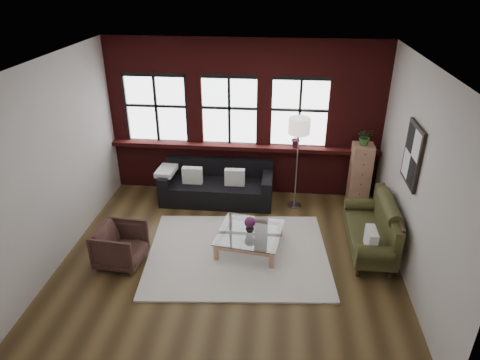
# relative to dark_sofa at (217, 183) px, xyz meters

# --- Properties ---
(floor) EXTENTS (5.50, 5.50, 0.00)m
(floor) POSITION_rel_dark_sofa_xyz_m (0.50, -1.90, -0.41)
(floor) COLOR #3E2D17
(floor) RESTS_ON ground
(ceiling) EXTENTS (5.50, 5.50, 0.00)m
(ceiling) POSITION_rel_dark_sofa_xyz_m (0.50, -1.90, 2.79)
(ceiling) COLOR white
(ceiling) RESTS_ON ground
(wall_back) EXTENTS (5.50, 0.00, 5.50)m
(wall_back) POSITION_rel_dark_sofa_xyz_m (0.50, 0.60, 1.19)
(wall_back) COLOR #BDB6AF
(wall_back) RESTS_ON ground
(wall_front) EXTENTS (5.50, 0.00, 5.50)m
(wall_front) POSITION_rel_dark_sofa_xyz_m (0.50, -4.40, 1.19)
(wall_front) COLOR #BDB6AF
(wall_front) RESTS_ON ground
(wall_left) EXTENTS (0.00, 5.00, 5.00)m
(wall_left) POSITION_rel_dark_sofa_xyz_m (-2.25, -1.90, 1.19)
(wall_left) COLOR #BDB6AF
(wall_left) RESTS_ON ground
(wall_right) EXTENTS (0.00, 5.00, 5.00)m
(wall_right) POSITION_rel_dark_sofa_xyz_m (3.25, -1.90, 1.19)
(wall_right) COLOR #BDB6AF
(wall_right) RESTS_ON ground
(brick_backwall) EXTENTS (5.50, 0.12, 3.20)m
(brick_backwall) POSITION_rel_dark_sofa_xyz_m (0.50, 0.54, 1.19)
(brick_backwall) COLOR #4C1212
(brick_backwall) RESTS_ON floor
(sill_ledge) EXTENTS (5.50, 0.30, 0.08)m
(sill_ledge) POSITION_rel_dark_sofa_xyz_m (0.50, 0.45, 0.63)
(sill_ledge) COLOR #4C1212
(sill_ledge) RESTS_ON brick_backwall
(window_left) EXTENTS (1.38, 0.10, 1.50)m
(window_left) POSITION_rel_dark_sofa_xyz_m (-1.30, 0.55, 1.34)
(window_left) COLOR black
(window_left) RESTS_ON brick_backwall
(window_mid) EXTENTS (1.38, 0.10, 1.50)m
(window_mid) POSITION_rel_dark_sofa_xyz_m (0.20, 0.55, 1.34)
(window_mid) COLOR black
(window_mid) RESTS_ON brick_backwall
(window_right) EXTENTS (1.38, 0.10, 1.50)m
(window_right) POSITION_rel_dark_sofa_xyz_m (1.60, 0.55, 1.34)
(window_right) COLOR black
(window_right) RESTS_ON brick_backwall
(wall_poster) EXTENTS (0.05, 0.74, 0.94)m
(wall_poster) POSITION_rel_dark_sofa_xyz_m (3.22, -1.60, 1.44)
(wall_poster) COLOR black
(wall_poster) RESTS_ON wall_right
(shag_rug) EXTENTS (3.19, 2.61, 0.03)m
(shag_rug) POSITION_rel_dark_sofa_xyz_m (0.62, -1.82, -0.39)
(shag_rug) COLOR beige
(shag_rug) RESTS_ON floor
(dark_sofa) EXTENTS (2.25, 0.91, 0.82)m
(dark_sofa) POSITION_rel_dark_sofa_xyz_m (0.00, 0.00, 0.00)
(dark_sofa) COLOR black
(dark_sofa) RESTS_ON floor
(pillow_a) EXTENTS (0.40, 0.14, 0.34)m
(pillow_a) POSITION_rel_dark_sofa_xyz_m (-0.48, -0.10, 0.19)
(pillow_a) COLOR silver
(pillow_a) RESTS_ON dark_sofa
(pillow_b) EXTENTS (0.41, 0.16, 0.34)m
(pillow_b) POSITION_rel_dark_sofa_xyz_m (0.38, -0.10, 0.19)
(pillow_b) COLOR silver
(pillow_b) RESTS_ON dark_sofa
(vintage_settee) EXTENTS (0.75, 1.69, 0.90)m
(vintage_settee) POSITION_rel_dark_sofa_xyz_m (2.80, -1.46, 0.04)
(vintage_settee) COLOR #363519
(vintage_settee) RESTS_ON floor
(pillow_settee) EXTENTS (0.14, 0.38, 0.34)m
(pillow_settee) POSITION_rel_dark_sofa_xyz_m (2.72, -1.98, 0.16)
(pillow_settee) COLOR silver
(pillow_settee) RESTS_ON vintage_settee
(armchair) EXTENTS (0.79, 0.77, 0.67)m
(armchair) POSITION_rel_dark_sofa_xyz_m (-1.24, -2.22, -0.07)
(armchair) COLOR #38221C
(armchair) RESTS_ON floor
(coffee_table) EXTENTS (1.18, 1.18, 0.35)m
(coffee_table) POSITION_rel_dark_sofa_xyz_m (0.80, -1.62, -0.24)
(coffee_table) COLOR tan
(coffee_table) RESTS_ON shag_rug
(vase) EXTENTS (0.19, 0.19, 0.15)m
(vase) POSITION_rel_dark_sofa_xyz_m (0.80, -1.62, 0.01)
(vase) COLOR #B2B2B2
(vase) RESTS_ON coffee_table
(flowers) EXTENTS (0.19, 0.19, 0.19)m
(flowers) POSITION_rel_dark_sofa_xyz_m (0.80, -1.62, 0.12)
(flowers) COLOR #5E2049
(flowers) RESTS_ON vase
(drawer_chest) EXTENTS (0.40, 0.40, 1.29)m
(drawer_chest) POSITION_rel_dark_sofa_xyz_m (2.86, 0.17, 0.24)
(drawer_chest) COLOR tan
(drawer_chest) RESTS_ON floor
(potted_plant_top) EXTENTS (0.32, 0.28, 0.34)m
(potted_plant_top) POSITION_rel_dark_sofa_xyz_m (2.86, 0.17, 1.05)
(potted_plant_top) COLOR #2D5923
(potted_plant_top) RESTS_ON drawer_chest
(floor_lamp) EXTENTS (0.40, 0.40, 2.01)m
(floor_lamp) POSITION_rel_dark_sofa_xyz_m (1.59, -0.08, 0.60)
(floor_lamp) COLOR #A5A5A8
(floor_lamp) RESTS_ON floor
(sill_plant) EXTENTS (0.25, 0.22, 0.38)m
(sill_plant) POSITION_rel_dark_sofa_xyz_m (1.58, 0.42, 0.86)
(sill_plant) COLOR #5E2049
(sill_plant) RESTS_ON sill_ledge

